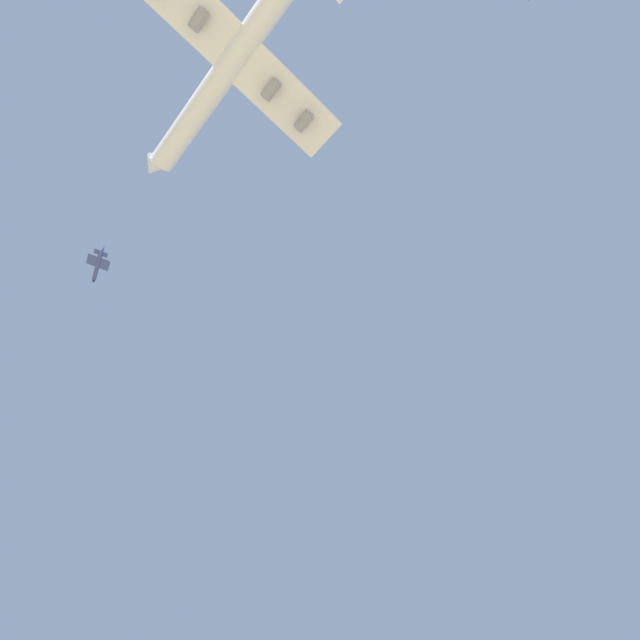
# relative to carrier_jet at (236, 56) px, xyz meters

# --- Properties ---
(carrier_jet) EXTENTS (68.85, 56.97, 18.74)m
(carrier_jet) POSITION_rel_carrier_jet_xyz_m (0.00, 0.00, 0.00)
(carrier_jet) COLOR white
(chase_jet_lead) EXTENTS (12.01, 13.55, 4.00)m
(chase_jet_lead) POSITION_rel_carrier_jet_xyz_m (78.24, -55.69, 26.42)
(chase_jet_lead) COLOR #38478C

